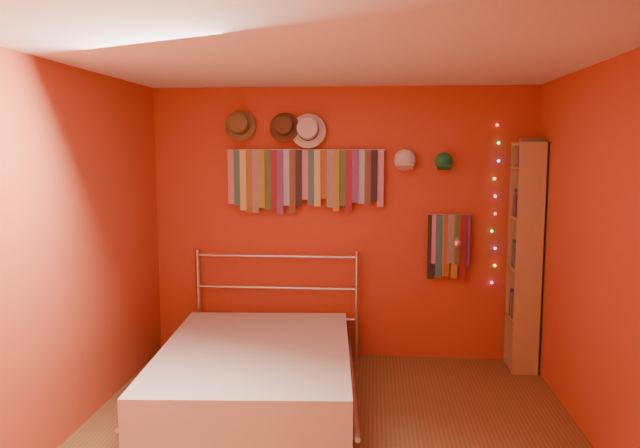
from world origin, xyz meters
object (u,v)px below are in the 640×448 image
(tie_rack, at_px, (304,178))
(bed, at_px, (256,372))
(reading_lamp, at_px, (457,243))
(bookshelf, at_px, (530,256))

(tie_rack, bearing_deg, bed, -103.05)
(tie_rack, height_order, reading_lamp, tie_rack)
(bookshelf, height_order, bed, bookshelf)
(reading_lamp, bearing_deg, bookshelf, 3.02)
(reading_lamp, bearing_deg, tie_rack, 172.14)
(tie_rack, distance_m, bed, 1.83)
(bed, bearing_deg, tie_rack, 73.06)
(tie_rack, distance_m, bookshelf, 2.11)
(bookshelf, bearing_deg, tie_rack, 175.57)
(bookshelf, relative_size, bed, 0.94)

